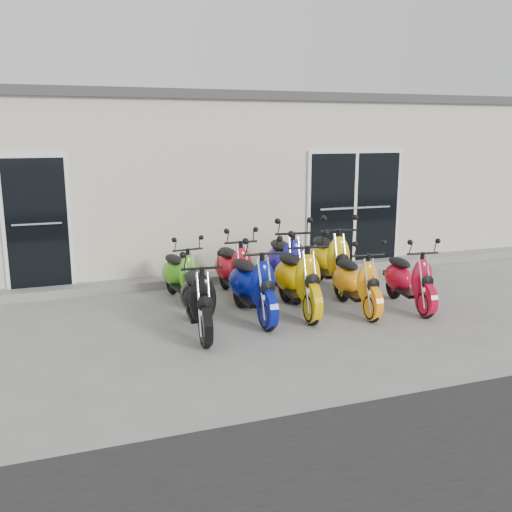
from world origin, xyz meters
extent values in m
plane|color=gray|center=(0.00, 0.00, 0.00)|extent=(80.00, 80.00, 0.00)
cube|color=beige|center=(0.00, 5.20, 1.60)|extent=(14.00, 6.00, 3.20)
cube|color=#3F3F42|center=(0.00, 5.20, 3.28)|extent=(14.20, 6.20, 0.16)
cube|color=gray|center=(0.00, 2.02, 0.07)|extent=(14.00, 0.40, 0.15)
cube|color=black|center=(-3.20, 2.17, 1.26)|extent=(1.07, 0.08, 2.22)
cube|color=black|center=(2.60, 2.17, 1.26)|extent=(2.02, 0.08, 2.22)
camera|label=1|loc=(-2.93, -7.59, 2.66)|focal=40.00mm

